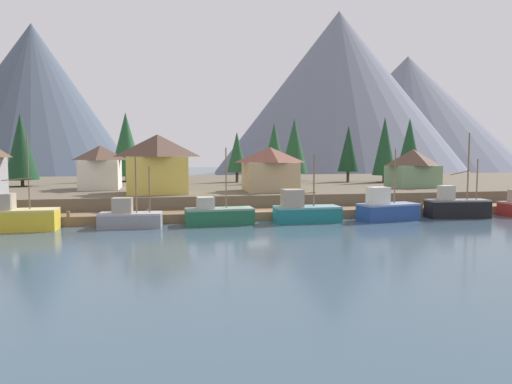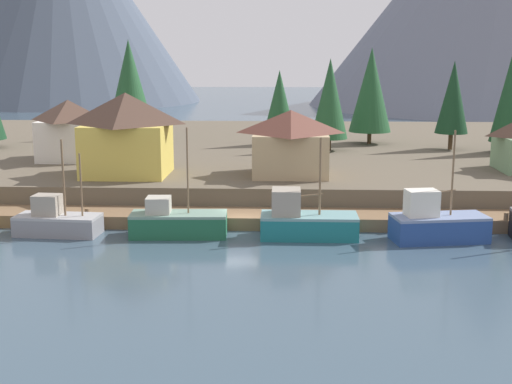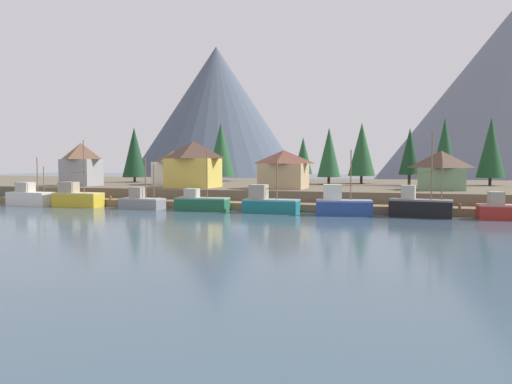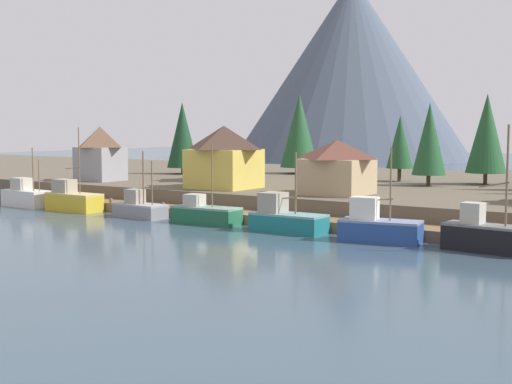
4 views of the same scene
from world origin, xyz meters
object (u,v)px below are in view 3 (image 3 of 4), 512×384
Objects in this scene: fishing_boat_green at (201,203)px; conifer_back_right at (444,148)px; fishing_boat_red at (510,211)px; house_tan at (284,169)px; conifer_far_left at (303,156)px; conifer_near_right at (221,150)px; fishing_boat_teal at (269,203)px; house_grey at (81,164)px; conifer_centre at (362,149)px; fishing_boat_black at (420,207)px; fishing_boat_yellow at (77,198)px; house_yellow at (193,164)px; fishing_boat_grey at (141,202)px; conifer_near_left at (329,152)px; conifer_back_left at (491,148)px; fishing_boat_blue at (342,205)px; conifer_mid_right at (134,152)px; house_white at (173,167)px; conifer_mid_left at (410,151)px; house_green at (441,170)px; fishing_boat_white at (30,197)px.

conifer_back_right reaches higher than fishing_boat_green.
conifer_back_right is at bearing 97.68° from fishing_boat_red.
house_tan is 20.79m from conifer_far_left.
conifer_far_left is (19.42, -6.50, -1.48)m from conifer_near_right.
fishing_boat_teal is 1.01× the size of house_grey.
fishing_boat_red is 40.33m from conifer_centre.
fishing_boat_black reaches higher than fishing_boat_red.
house_yellow is (13.47, 11.55, 4.98)m from fishing_boat_yellow.
fishing_boat_grey is at bearing -179.87° from fishing_boat_teal.
conifer_back_left is (27.36, 3.99, 0.75)m from conifer_near_left.
house_tan is at bearing 120.00° from fishing_boat_blue.
house_grey reaches higher than fishing_boat_green.
fishing_boat_blue is at bearing -50.48° from house_tan.
conifer_mid_right reaches higher than fishing_boat_green.
house_white is at bearing -157.00° from conifer_centre.
conifer_mid_left reaches higher than fishing_boat_blue.
house_grey is at bearing -179.03° from house_tan.
conifer_near_left reaches higher than fishing_boat_yellow.
fishing_boat_grey is 13.08m from house_yellow.
fishing_boat_teal is 1.12× the size of house_green.
conifer_far_left is (16.34, 32.87, 6.81)m from fishing_boat_grey.
fishing_boat_white is 0.58× the size of conifer_near_right.
fishing_boat_white is 27.94m from fishing_boat_green.
conifer_back_right is (1.13, 11.44, 3.45)m from house_green.
conifer_mid_left is 9.88m from conifer_centre.
house_yellow is at bearing -139.01° from conifer_near_left.
house_white is 47.33m from conifer_back_right.
conifer_centre is (-8.69, 4.67, 0.55)m from conifer_mid_left.
house_white is at bearing 108.69° from fishing_boat_grey.
conifer_back_left is at bearing 32.24° from house_tan.
house_grey is 0.66× the size of conifer_mid_right.
fishing_boat_blue is 0.70× the size of conifer_centre.
house_green reaches higher than fishing_boat_blue.
conifer_mid_right reaches higher than fishing_boat_black.
house_grey is (-21.04, 0.01, -0.03)m from house_yellow.
conifer_near_left is 1.16× the size of conifer_far_left.
house_grey is at bearing -118.66° from conifer_near_right.
conifer_back_left is at bearing 46.48° from fishing_boat_teal.
conifer_back_right reaches higher than fishing_boat_yellow.
conifer_near_left is (4.47, 16.09, 2.82)m from house_tan.
conifer_mid_left is 0.85× the size of conifer_back_left.
house_grey is at bearing -157.48° from conifer_near_left.
fishing_boat_yellow is 43.77m from conifer_near_left.
conifer_far_left is at bearing 179.05° from conifer_back_left.
house_white is 19.29m from conifer_near_right.
conifer_mid_right is at bearing 155.27° from house_tan.
conifer_near_right is (-5.88, 27.74, 2.99)m from house_yellow.
fishing_boat_green is 1.09× the size of fishing_boat_teal.
house_green is 59.77m from conifer_mid_right.
fishing_boat_red is at bearing -69.77° from conifer_mid_left.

